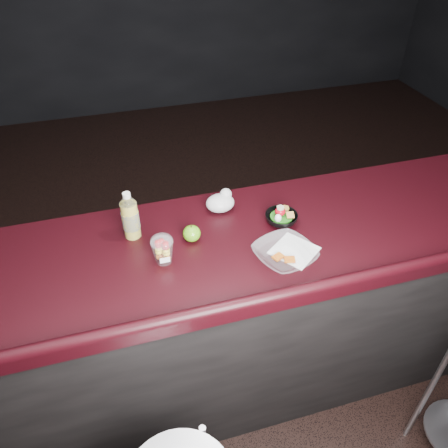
{
  "coord_description": "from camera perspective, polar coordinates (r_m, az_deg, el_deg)",
  "views": [
    {
      "loc": [
        -0.43,
        -1.0,
        2.21
      ],
      "look_at": [
        -0.05,
        0.32,
        1.1
      ],
      "focal_mm": 35.0,
      "sensor_mm": 36.0,
      "label": 1
    }
  ],
  "objects": [
    {
      "name": "ground",
      "position": [
        2.46,
        3.47,
        -24.96
      ],
      "size": [
        8.0,
        8.0,
        0.0
      ],
      "primitive_type": "plane",
      "color": "black",
      "rests_on": "ground"
    },
    {
      "name": "room_shell",
      "position": [
        1.15,
        7.15,
        19.61
      ],
      "size": [
        8.0,
        8.0,
        8.0
      ],
      "color": "black",
      "rests_on": "ground"
    },
    {
      "name": "counter",
      "position": [
        2.18,
        1.4,
        -12.16
      ],
      "size": [
        4.06,
        0.71,
        1.02
      ],
      "color": "black",
      "rests_on": "ground"
    },
    {
      "name": "lemonade_bottle",
      "position": [
        1.81,
        -12.12,
        0.71
      ],
      "size": [
        0.07,
        0.07,
        0.22
      ],
      "color": "gold",
      "rests_on": "counter"
    },
    {
      "name": "fruit_cup",
      "position": [
        1.69,
        -8.04,
        -3.21
      ],
      "size": [
        0.09,
        0.09,
        0.13
      ],
      "color": "white",
      "rests_on": "counter"
    },
    {
      "name": "green_apple",
      "position": [
        1.79,
        -4.24,
        -1.24
      ],
      "size": [
        0.07,
        0.07,
        0.08
      ],
      "color": "#357E0E",
      "rests_on": "counter"
    },
    {
      "name": "plastic_bag",
      "position": [
        1.95,
        -0.41,
        2.91
      ],
      "size": [
        0.13,
        0.11,
        0.09
      ],
      "color": "silver",
      "rests_on": "counter"
    },
    {
      "name": "snack_bowl",
      "position": [
        1.9,
        7.46,
        0.83
      ],
      "size": [
        0.17,
        0.17,
        0.08
      ],
      "rotation": [
        0.0,
        0.0,
        -0.3
      ],
      "color": "black",
      "rests_on": "counter"
    },
    {
      "name": "takeout_bowl",
      "position": [
        1.72,
        7.91,
        -3.99
      ],
      "size": [
        0.29,
        0.29,
        0.06
      ],
      "rotation": [
        0.0,
        0.0,
        0.31
      ],
      "color": "silver",
      "rests_on": "counter"
    },
    {
      "name": "paper_napkin",
      "position": [
        1.78,
        9.17,
        -3.44
      ],
      "size": [
        0.22,
        0.22,
        0.0
      ],
      "primitive_type": "cube",
      "rotation": [
        0.0,
        0.0,
        0.63
      ],
      "color": "white",
      "rests_on": "counter"
    }
  ]
}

